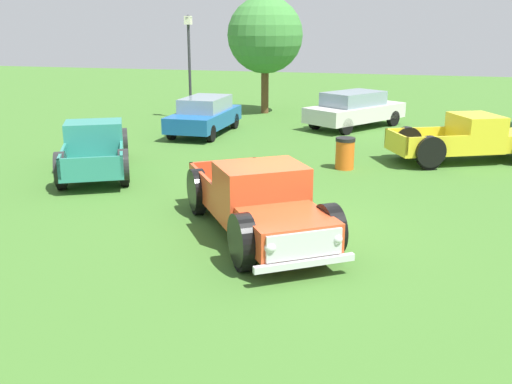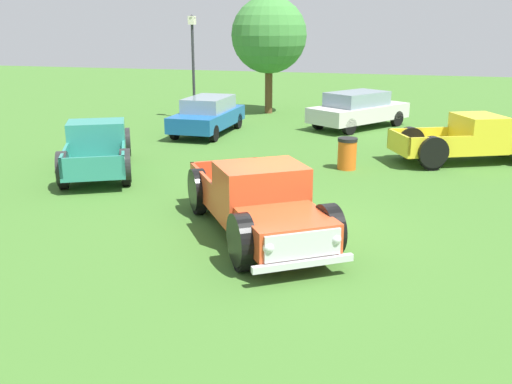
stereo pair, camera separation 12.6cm
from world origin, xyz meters
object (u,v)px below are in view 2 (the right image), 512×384
Objects in this scene: sedan_distant_b at (358,109)px; oak_tree_east at (269,35)px; pickup_truck_behind_left at (479,140)px; lamp_post_near at (193,66)px; sedan_distant_a at (208,115)px; pickup_truck_behind_right at (98,147)px; trash_can at (347,153)px; pickup_truck_foreground at (262,205)px.

sedan_distant_b is 0.87× the size of oak_tree_east.
pickup_truck_behind_left is 0.94× the size of oak_tree_east.
pickup_truck_behind_left is 12.98m from lamp_post_near.
sedan_distant_a is 0.94× the size of lamp_post_near.
pickup_truck_behind_right is 0.93× the size of oak_tree_east.
trash_can is at bearing -43.49° from lamp_post_near.
lamp_post_near is 4.13m from oak_tree_east.
lamp_post_near reaches higher than sedan_distant_b.
trash_can is at bearing -63.54° from oak_tree_east.
lamp_post_near is at bearing 116.63° from pickup_truck_foreground.
pickup_truck_behind_left is at bearing 28.60° from trash_can.
sedan_distant_b is 7.54m from lamp_post_near.
pickup_truck_foreground is at bearing -91.83° from sedan_distant_b.
pickup_truck_behind_left is 1.12× the size of lamp_post_near.
sedan_distant_b reaches higher than sedan_distant_a.
lamp_post_near is at bearing 155.56° from pickup_truck_behind_left.
sedan_distant_b is 6.22m from oak_tree_east.
lamp_post_near is (-11.72, 5.33, 1.69)m from pickup_truck_behind_left.
oak_tree_east is (2.01, 12.39, 2.95)m from pickup_truck_behind_right.
pickup_truck_behind_right is 9.74m from lamp_post_near.
sedan_distant_b is at bearing -32.91° from oak_tree_east.
pickup_truck_foreground is 1.01× the size of pickup_truck_behind_left.
pickup_truck_foreground reaches higher than pickup_truck_behind_right.
lamp_post_near is (-1.80, 3.09, 1.65)m from sedan_distant_a.
lamp_post_near is (-6.93, 13.83, 1.67)m from pickup_truck_foreground.
pickup_truck_behind_left is 12.48m from oak_tree_east.
pickup_truck_behind_right is 1.06× the size of sedan_distant_b.
pickup_truck_behind_right is at bearing -99.23° from oak_tree_east.
sedan_distant_b reaches higher than trash_can.
pickup_truck_foreground reaches higher than sedan_distant_a.
pickup_truck_behind_right reaches higher than sedan_distant_a.
sedan_distant_a is 6.66m from oak_tree_east.
pickup_truck_foreground is 13.66m from sedan_distant_b.
lamp_post_near is at bearing 136.51° from trash_can.
oak_tree_east is (2.73, 2.82, 1.26)m from lamp_post_near.
pickup_truck_behind_right is 1.11× the size of lamp_post_near.
pickup_truck_foreground is at bearing -75.85° from oak_tree_east.
pickup_truck_foreground is 1.02× the size of pickup_truck_behind_right.
sedan_distant_b is at bearing 54.70° from pickup_truck_behind_right.
lamp_post_near is at bearing -134.08° from oak_tree_east.
sedan_distant_b is 5.02× the size of trash_can.
pickup_truck_foreground is 9.75m from pickup_truck_behind_left.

